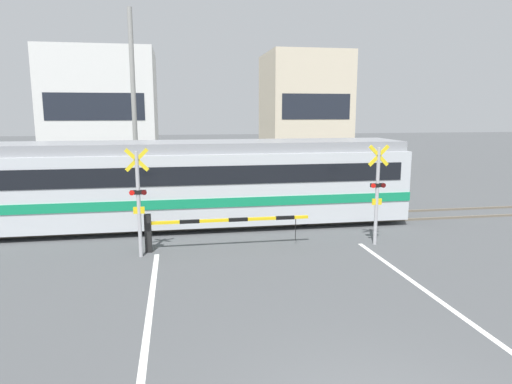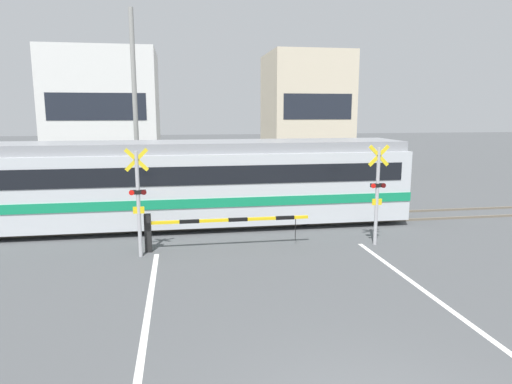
{
  "view_description": "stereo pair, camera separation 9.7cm",
  "coord_description": "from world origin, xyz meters",
  "px_view_note": "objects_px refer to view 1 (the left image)",
  "views": [
    {
      "loc": [
        -2.55,
        -4.95,
        4.21
      ],
      "look_at": [
        0.0,
        9.58,
        1.6
      ],
      "focal_mm": 32.0,
      "sensor_mm": 36.0,
      "label": 1
    },
    {
      "loc": [
        -2.45,
        -4.96,
        4.21
      ],
      "look_at": [
        0.0,
        9.58,
        1.6
      ],
      "focal_mm": 32.0,
      "sensor_mm": 36.0,
      "label": 2
    }
  ],
  "objects_px": {
    "crossing_signal_right": "(377,190)",
    "crossing_barrier_near": "(197,226)",
    "pedestrian": "(245,180)",
    "crossing_signal_left": "(138,198)",
    "crossing_barrier_far": "(281,190)",
    "commuter_train": "(134,183)"
  },
  "relations": [
    {
      "from": "crossing_signal_right",
      "to": "commuter_train",
      "type": "bearing_deg",
      "value": 155.46
    },
    {
      "from": "crossing_signal_left",
      "to": "crossing_signal_right",
      "type": "distance_m",
      "value": 7.32
    },
    {
      "from": "commuter_train",
      "to": "crossing_barrier_near",
      "type": "height_order",
      "value": "commuter_train"
    },
    {
      "from": "crossing_barrier_near",
      "to": "crossing_signal_left",
      "type": "height_order",
      "value": "crossing_signal_left"
    },
    {
      "from": "crossing_signal_right",
      "to": "pedestrian",
      "type": "distance_m",
      "value": 9.11
    },
    {
      "from": "commuter_train",
      "to": "crossing_barrier_near",
      "type": "distance_m",
      "value": 3.86
    },
    {
      "from": "commuter_train",
      "to": "crossing_barrier_far",
      "type": "relative_size",
      "value": 3.93
    },
    {
      "from": "crossing_signal_right",
      "to": "crossing_barrier_near",
      "type": "bearing_deg",
      "value": 175.7
    },
    {
      "from": "pedestrian",
      "to": "commuter_train",
      "type": "bearing_deg",
      "value": -133.65
    },
    {
      "from": "commuter_train",
      "to": "pedestrian",
      "type": "bearing_deg",
      "value": 46.35
    },
    {
      "from": "commuter_train",
      "to": "crossing_barrier_far",
      "type": "bearing_deg",
      "value": 24.27
    },
    {
      "from": "crossing_signal_left",
      "to": "commuter_train",
      "type": "bearing_deg",
      "value": 96.88
    },
    {
      "from": "commuter_train",
      "to": "crossing_signal_left",
      "type": "relative_size",
      "value": 6.26
    },
    {
      "from": "crossing_barrier_near",
      "to": "crossing_barrier_far",
      "type": "distance_m",
      "value": 7.09
    },
    {
      "from": "pedestrian",
      "to": "crossing_signal_left",
      "type": "bearing_deg",
      "value": -117.08
    },
    {
      "from": "crossing_barrier_near",
      "to": "pedestrian",
      "type": "xyz_separation_m",
      "value": [
        2.73,
        8.16,
        0.16
      ]
    },
    {
      "from": "crossing_signal_left",
      "to": "pedestrian",
      "type": "xyz_separation_m",
      "value": [
        4.39,
        8.59,
        -0.84
      ]
    },
    {
      "from": "crossing_signal_left",
      "to": "crossing_barrier_far",
      "type": "bearing_deg",
      "value": 47.97
    },
    {
      "from": "commuter_train",
      "to": "crossing_signal_right",
      "type": "xyz_separation_m",
      "value": [
        7.74,
        -3.54,
        0.09
      ]
    },
    {
      "from": "crossing_barrier_near",
      "to": "pedestrian",
      "type": "height_order",
      "value": "pedestrian"
    },
    {
      "from": "crossing_barrier_far",
      "to": "crossing_signal_right",
      "type": "distance_m",
      "value": 6.57
    },
    {
      "from": "crossing_barrier_far",
      "to": "crossing_signal_left",
      "type": "relative_size",
      "value": 1.59
    }
  ]
}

